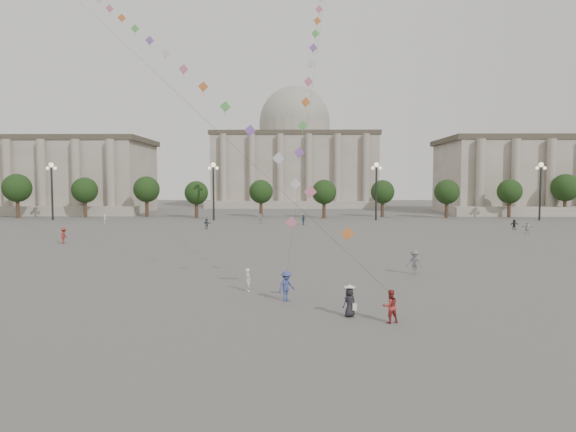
{
  "coord_description": "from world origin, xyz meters",
  "views": [
    {
      "loc": [
        -0.07,
        -24.49,
        6.97
      ],
      "look_at": [
        -0.52,
        12.0,
        4.58
      ],
      "focal_mm": 32.0,
      "sensor_mm": 36.0,
      "label": 1
    }
  ],
  "objects": [
    {
      "name": "tree_row",
      "position": [
        0.0,
        78.0,
        5.39
      ],
      "size": [
        137.12,
        5.12,
        8.0
      ],
      "color": "#3A2A1D",
      "rests_on": "ground"
    },
    {
      "name": "person_crowd_12",
      "position": [
        -13.21,
        51.88,
        0.82
      ],
      "size": [
        1.46,
        1.39,
        1.65
      ],
      "primitive_type": "imported",
      "rotation": [
        0.0,
        0.0,
        2.4
      ],
      "color": "slate",
      "rests_on": "ground"
    },
    {
      "name": "person_crowd_9",
      "position": [
        32.51,
        51.53,
        0.76
      ],
      "size": [
        1.47,
        0.65,
        1.53
      ],
      "primitive_type": "imported",
      "rotation": [
        0.0,
        0.0,
        0.14
      ],
      "color": "black",
      "rests_on": "ground"
    },
    {
      "name": "person_crowd_6",
      "position": [
        9.03,
        14.05,
        0.94
      ],
      "size": [
        1.41,
        1.23,
        1.89
      ],
      "primitive_type": "imported",
      "rotation": [
        0.0,
        0.0,
        5.74
      ],
      "color": "slate",
      "rests_on": "ground"
    },
    {
      "name": "person_crowd_13",
      "position": [
        -3.04,
        7.99,
        0.74
      ],
      "size": [
        0.54,
        0.64,
        1.48
      ],
      "primitive_type": "imported",
      "rotation": [
        0.0,
        0.0,
        1.98
      ],
      "color": "silver",
      "rests_on": "ground"
    },
    {
      "name": "lamp_post_far_east",
      "position": [
        45.0,
        70.0,
        7.35
      ],
      "size": [
        2.0,
        0.9,
        10.65
      ],
      "color": "#262628",
      "rests_on": "ground"
    },
    {
      "name": "lamp_post_far_west",
      "position": [
        -45.0,
        70.0,
        7.35
      ],
      "size": [
        2.0,
        0.9,
        10.65
      ],
      "color": "#262628",
      "rests_on": "ground"
    },
    {
      "name": "hat_person",
      "position": [
        2.81,
        1.81,
        0.82
      ],
      "size": [
        0.88,
        0.8,
        1.69
      ],
      "color": "black",
      "rests_on": "ground"
    },
    {
      "name": "ground",
      "position": [
        0.0,
        0.0,
        0.0
      ],
      "size": [
        360.0,
        360.0,
        0.0
      ],
      "primitive_type": "plane",
      "color": "#52504D",
      "rests_on": "ground"
    },
    {
      "name": "person_crowd_2",
      "position": [
        -26.33,
        33.3,
        0.92
      ],
      "size": [
        0.72,
        1.21,
        1.83
      ],
      "primitive_type": "imported",
      "rotation": [
        0.0,
        0.0,
        1.54
      ],
      "color": "maroon",
      "rests_on": "ground"
    },
    {
      "name": "person_crowd_0",
      "position": [
        1.42,
        59.91,
        0.83
      ],
      "size": [
        0.97,
        0.98,
        1.66
      ],
      "primitive_type": "imported",
      "rotation": [
        0.0,
        0.0,
        0.79
      ],
      "color": "#38527E",
      "rests_on": "ground"
    },
    {
      "name": "lamp_post_mid_west",
      "position": [
        -15.0,
        70.0,
        7.35
      ],
      "size": [
        2.0,
        0.9,
        10.65
      ],
      "color": "#262628",
      "rests_on": "ground"
    },
    {
      "name": "person_crowd_10",
      "position": [
        -32.68,
        63.07,
        0.76
      ],
      "size": [
        0.39,
        0.57,
        1.52
      ],
      "primitive_type": "imported",
      "rotation": [
        0.0,
        0.0,
        1.61
      ],
      "color": "silver",
      "rests_on": "ground"
    },
    {
      "name": "hall_central",
      "position": [
        0.0,
        129.22,
        14.23
      ],
      "size": [
        48.3,
        34.3,
        35.5
      ],
      "color": "gray",
      "rests_on": "ground"
    },
    {
      "name": "person_crowd_7",
      "position": [
        31.82,
        45.78,
        0.86
      ],
      "size": [
        1.67,
        0.95,
        1.71
      ],
      "primitive_type": "imported",
      "rotation": [
        0.0,
        0.0,
        2.84
      ],
      "color": "silver",
      "rests_on": "ground"
    },
    {
      "name": "person_crowd_4",
      "position": [
        -5.9,
        63.17,
        0.81
      ],
      "size": [
        1.43,
        1.38,
        1.63
      ],
      "primitive_type": "imported",
      "rotation": [
        0.0,
        0.0,
        3.89
      ],
      "color": "beige",
      "rests_on": "ground"
    },
    {
      "name": "kite_flyer_0",
      "position": [
        4.7,
        0.68,
        0.83
      ],
      "size": [
        0.96,
        0.84,
        1.67
      ],
      "primitive_type": "imported",
      "rotation": [
        0.0,
        0.0,
        3.44
      ],
      "color": "#9F2D2B",
      "rests_on": "ground"
    },
    {
      "name": "kite_train_west",
      "position": [
        -18.25,
        27.01,
        23.37
      ],
      "size": [
        43.01,
        48.74,
        77.91
      ],
      "color": "#3F3F3F",
      "rests_on": "ground"
    },
    {
      "name": "kite_flyer_1",
      "position": [
        -0.53,
        5.25,
        0.9
      ],
      "size": [
        1.31,
        1.28,
        1.8
      ],
      "primitive_type": "imported",
      "rotation": [
        0.0,
        0.0,
        0.73
      ],
      "color": "#3A4883",
      "rests_on": "ground"
    },
    {
      "name": "lamp_post_mid_east",
      "position": [
        15.0,
        70.0,
        7.35
      ],
      "size": [
        2.0,
        0.9,
        10.65
      ],
      "color": "#262628",
      "rests_on": "ground"
    }
  ]
}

